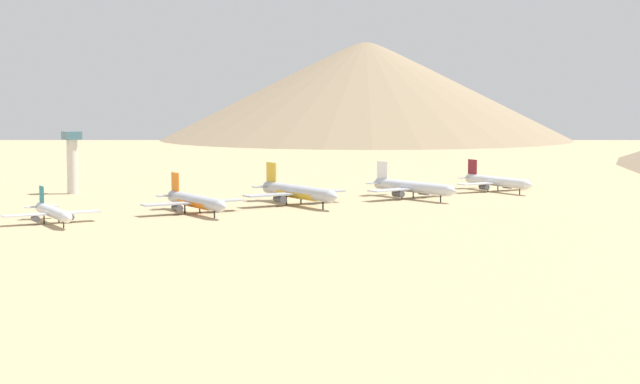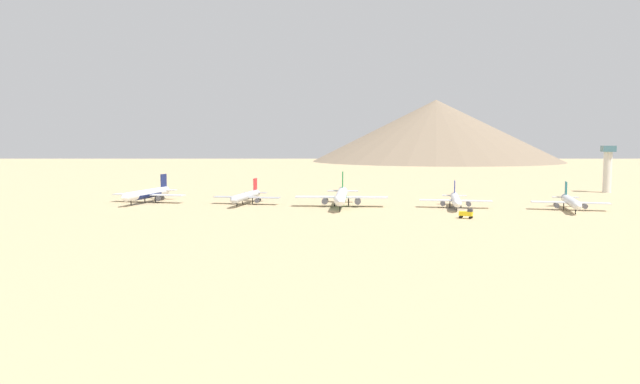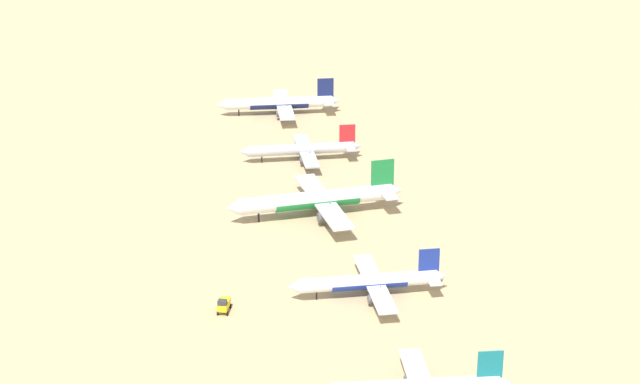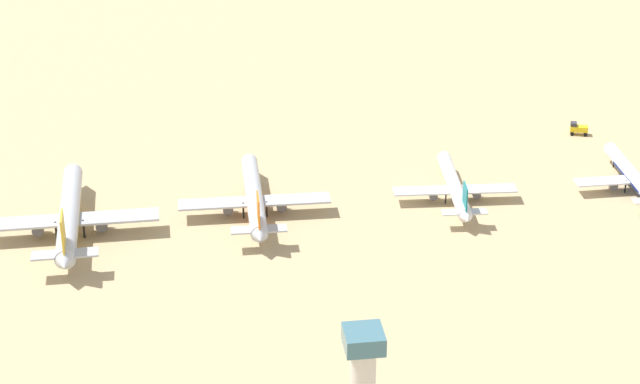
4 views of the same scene
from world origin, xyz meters
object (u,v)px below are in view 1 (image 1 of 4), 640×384
object	(u,v)px
parked_jet_7	(412,187)
control_tower	(72,159)
parked_jet_6	(297,192)
parked_jet_4	(53,212)
parked_jet_8	(496,182)
parked_jet_5	(195,201)

from	to	relation	value
parked_jet_7	control_tower	bearing A→B (deg)	-131.61
parked_jet_6	parked_jet_4	bearing A→B (deg)	-87.14
parked_jet_4	control_tower	xyz separation A→B (m)	(-100.12, 42.00, 11.61)
parked_jet_8	control_tower	world-z (taller)	control_tower
parked_jet_4	parked_jet_5	xyz separation A→B (m)	(-0.42, 53.81, 0.74)
parked_jet_4	parked_jet_6	world-z (taller)	parked_jet_6
parked_jet_5	control_tower	xyz separation A→B (m)	(-99.70, -11.81, 10.88)
parked_jet_4	control_tower	bearing A→B (deg)	157.24
parked_jet_4	parked_jet_8	distance (m)	207.51
parked_jet_4	control_tower	size ratio (longest dim) A/B	1.47
parked_jet_7	control_tower	distance (m)	151.33
parked_jet_5	parked_jet_7	size ratio (longest dim) A/B	0.94
parked_jet_4	parked_jet_7	bearing A→B (deg)	89.95
parked_jet_7	parked_jet_6	bearing A→B (deg)	-95.52
parked_jet_5	parked_jet_6	world-z (taller)	parked_jet_6
parked_jet_6	parked_jet_7	world-z (taller)	parked_jet_6
parked_jet_4	parked_jet_6	xyz separation A→B (m)	(-5.06, 101.18, 1.36)
parked_jet_6	parked_jet_7	distance (m)	53.95
parked_jet_4	parked_jet_8	bearing A→B (deg)	91.31
parked_jet_7	parked_jet_4	bearing A→B (deg)	-90.05
parked_jet_5	control_tower	bearing A→B (deg)	-173.24
parked_jet_7	parked_jet_8	distance (m)	52.81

